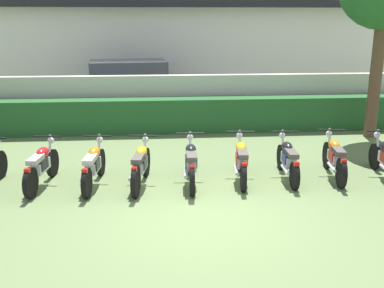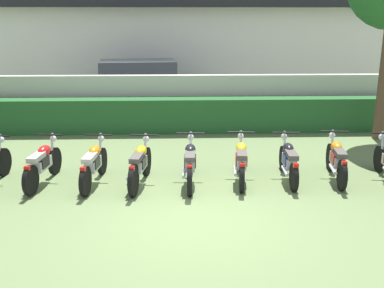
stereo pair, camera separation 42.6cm
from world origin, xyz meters
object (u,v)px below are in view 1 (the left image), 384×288
at_px(motorcycle_in_row_4, 141,165).
at_px(motorcycle_in_row_5, 191,163).
at_px(motorcycle_in_row_2, 41,166).
at_px(motorcycle_in_row_6, 241,160).
at_px(parked_car, 133,87).
at_px(motorcycle_in_row_8, 334,157).
at_px(motorcycle_in_row_7, 288,159).
at_px(motorcycle_in_row_3, 94,165).

xyz_separation_m(motorcycle_in_row_4, motorcycle_in_row_5, (1.03, 0.06, 0.00)).
height_order(motorcycle_in_row_2, motorcycle_in_row_5, motorcycle_in_row_5).
bearing_deg(motorcycle_in_row_6, parked_car, 25.72).
bearing_deg(motorcycle_in_row_2, motorcycle_in_row_8, -82.85).
xyz_separation_m(motorcycle_in_row_6, motorcycle_in_row_8, (2.03, -0.01, 0.00)).
bearing_deg(motorcycle_in_row_7, motorcycle_in_row_3, 94.93).
relative_size(parked_car, motorcycle_in_row_8, 2.52).
height_order(parked_car, motorcycle_in_row_4, parked_car).
relative_size(motorcycle_in_row_2, motorcycle_in_row_4, 1.00).
relative_size(motorcycle_in_row_5, motorcycle_in_row_8, 1.05).
height_order(motorcycle_in_row_4, motorcycle_in_row_6, motorcycle_in_row_4).
distance_m(parked_car, motorcycle_in_row_3, 7.57).
bearing_deg(motorcycle_in_row_5, motorcycle_in_row_6, -80.10).
xyz_separation_m(motorcycle_in_row_6, motorcycle_in_row_7, (1.01, -0.00, -0.01)).
height_order(motorcycle_in_row_2, motorcycle_in_row_8, motorcycle_in_row_8).
xyz_separation_m(motorcycle_in_row_4, motorcycle_in_row_6, (2.11, 0.19, -0.01)).
bearing_deg(motorcycle_in_row_8, parked_car, 40.23).
xyz_separation_m(motorcycle_in_row_2, motorcycle_in_row_7, (5.14, 0.04, -0.01)).
distance_m(motorcycle_in_row_4, motorcycle_in_row_6, 2.12).
xyz_separation_m(motorcycle_in_row_4, motorcycle_in_row_8, (4.15, 0.18, -0.00)).
bearing_deg(motorcycle_in_row_5, motorcycle_in_row_2, 91.25).
height_order(motorcycle_in_row_5, motorcycle_in_row_7, motorcycle_in_row_5).
bearing_deg(motorcycle_in_row_5, motorcycle_in_row_3, 91.79).
bearing_deg(motorcycle_in_row_6, motorcycle_in_row_4, 101.80).
relative_size(motorcycle_in_row_2, motorcycle_in_row_3, 0.97).
height_order(parked_car, motorcycle_in_row_6, parked_car).
distance_m(parked_car, motorcycle_in_row_2, 7.66).
bearing_deg(motorcycle_in_row_7, motorcycle_in_row_5, 97.19).
bearing_deg(motorcycle_in_row_3, motorcycle_in_row_4, -90.54).
distance_m(motorcycle_in_row_3, motorcycle_in_row_4, 0.97).
height_order(parked_car, motorcycle_in_row_3, parked_car).
relative_size(motorcycle_in_row_5, motorcycle_in_row_6, 1.02).
bearing_deg(motorcycle_in_row_8, motorcycle_in_row_7, 98.09).
relative_size(motorcycle_in_row_3, motorcycle_in_row_8, 1.02).
bearing_deg(parked_car, motorcycle_in_row_6, -76.65).
relative_size(parked_car, motorcycle_in_row_6, 2.46).
height_order(motorcycle_in_row_3, motorcycle_in_row_7, motorcycle_in_row_3).
height_order(motorcycle_in_row_6, motorcycle_in_row_7, motorcycle_in_row_6).
xyz_separation_m(parked_car, motorcycle_in_row_7, (3.59, -7.44, -0.50)).
distance_m(motorcycle_in_row_2, motorcycle_in_row_4, 2.02).
height_order(motorcycle_in_row_2, motorcycle_in_row_4, motorcycle_in_row_4).
bearing_deg(parked_car, motorcycle_in_row_8, -64.01).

